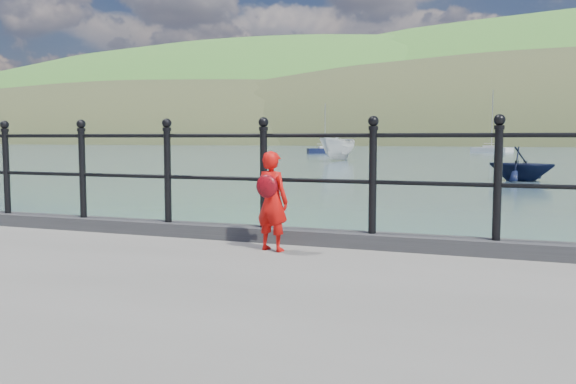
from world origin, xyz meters
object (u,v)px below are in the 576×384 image
at_px(railing, 316,166).
at_px(child, 272,200).
at_px(launch_white, 338,149).
at_px(sailboat_deep, 491,150).
at_px(sailboat_left, 325,151).
at_px(launch_navy, 521,164).

xyz_separation_m(railing, child, (-0.30, -0.51, -0.32)).
relative_size(railing, launch_white, 3.07).
height_order(child, sailboat_deep, sailboat_deep).
bearing_deg(launch_white, child, -68.60).
bearing_deg(railing, child, -120.35).
bearing_deg(child, launch_white, -60.26).
bearing_deg(child, sailboat_deep, -74.55).
height_order(launch_white, sailboat_left, sailboat_left).
distance_m(railing, launch_white, 50.14).
xyz_separation_m(child, sailboat_deep, (-1.29, 92.10, -1.16)).
bearing_deg(launch_navy, railing, -162.57).
bearing_deg(railing, launch_navy, 85.19).
bearing_deg(launch_navy, launch_white, 57.37).
bearing_deg(launch_white, railing, -68.12).
height_order(child, launch_navy, child).
distance_m(railing, launch_navy, 26.16).
distance_m(railing, sailboat_left, 77.66).
distance_m(launch_white, sailboat_left, 27.56).
relative_size(launch_white, launch_navy, 1.82).
xyz_separation_m(railing, launch_navy, (2.19, 26.05, -0.97)).
bearing_deg(sailboat_left, child, -104.02).
bearing_deg(sailboat_deep, launch_navy, -51.18).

